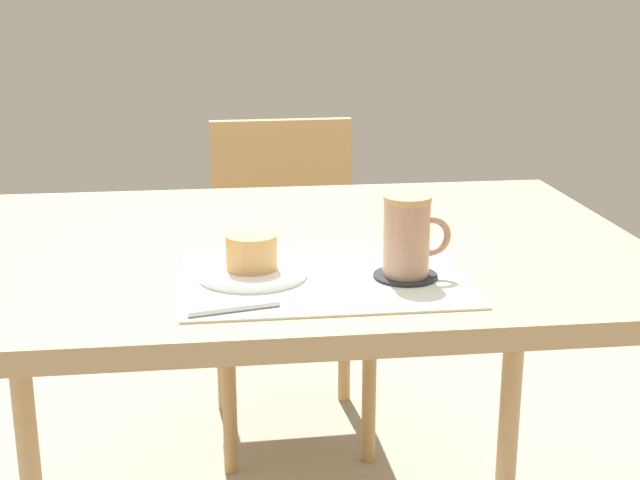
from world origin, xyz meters
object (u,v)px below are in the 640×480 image
object	(u,v)px
coffee_mug	(408,235)
pastry_plate	(252,272)
pastry	(252,252)
wooden_chair	(287,261)
dining_table	(289,284)

from	to	relation	value
coffee_mug	pastry_plate	bearing A→B (deg)	171.42
pastry	coffee_mug	distance (m)	0.24
pastry_plate	wooden_chair	bearing A→B (deg)	81.82
dining_table	coffee_mug	size ratio (longest dim) A/B	10.02
dining_table	wooden_chair	xyz separation A→B (m)	(0.07, 0.78, -0.21)
dining_table	pastry	bearing A→B (deg)	-111.15
wooden_chair	coffee_mug	world-z (taller)	coffee_mug
dining_table	wooden_chair	size ratio (longest dim) A/B	1.48
dining_table	pastry_plate	distance (m)	0.22
pastry	pastry_plate	bearing A→B (deg)	0.00
pastry_plate	pastry	xyz separation A→B (m)	(0.00, 0.00, 0.03)
wooden_chair	coffee_mug	xyz separation A→B (m)	(0.10, -1.01, 0.36)
wooden_chair	pastry_plate	bearing A→B (deg)	80.30
wooden_chair	pastry	bearing A→B (deg)	80.30
wooden_chair	coffee_mug	size ratio (longest dim) A/B	6.77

